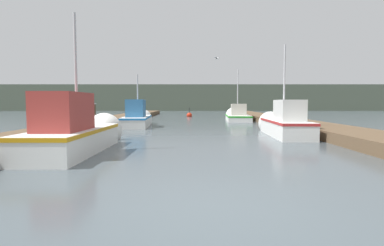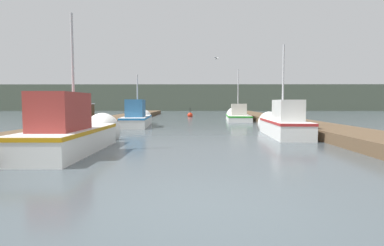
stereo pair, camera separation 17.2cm
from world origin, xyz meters
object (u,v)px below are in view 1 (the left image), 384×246
fishing_boat_0 (77,132)px  fishing_boat_1 (282,123)px  fishing_boat_3 (236,116)px  fishing_boat_2 (137,118)px  channel_buoy (188,115)px  seagull_lead (216,59)px  mooring_piling_1 (92,120)px

fishing_boat_0 → fishing_boat_1: bearing=30.1°
fishing_boat_1 → fishing_boat_3: 11.48m
fishing_boat_2 → fishing_boat_3: (7.14, 6.04, -0.15)m
fishing_boat_2 → channel_buoy: (3.12, 12.09, -0.36)m
channel_buoy → seagull_lead: size_ratio=1.97×
seagull_lead → channel_buoy: bearing=39.1°
fishing_boat_0 → channel_buoy: (3.16, 21.90, -0.41)m
fishing_boat_1 → fishing_boat_2: bearing=146.7°
fishing_boat_0 → fishing_boat_1: fishing_boat_0 is taller
fishing_boat_1 → seagull_lead: 7.03m
fishing_boat_0 → mooring_piling_1: (-0.83, 3.87, 0.16)m
mooring_piling_1 → seagull_lead: size_ratio=2.68×
fishing_boat_0 → seagull_lead: seagull_lead is taller
fishing_boat_1 → seagull_lead: size_ratio=9.96×
seagull_lead → fishing_boat_1: bearing=-124.7°
fishing_boat_1 → mooring_piling_1: bearing=-173.9°
fishing_boat_2 → fishing_boat_3: fishing_boat_3 is taller
fishing_boat_1 → channel_buoy: bearing=106.6°
fishing_boat_0 → fishing_boat_3: size_ratio=0.89×
fishing_boat_3 → seagull_lead: seagull_lead is taller
fishing_boat_0 → seagull_lead: 11.60m
fishing_boat_2 → seagull_lead: 6.18m
fishing_boat_0 → fishing_boat_1: size_ratio=1.00×
channel_buoy → mooring_piling_1: bearing=-102.5°
seagull_lead → fishing_boat_0: bearing=-176.5°
mooring_piling_1 → seagull_lead: seagull_lead is taller
channel_buoy → seagull_lead: seagull_lead is taller
fishing_boat_0 → fishing_boat_3: bearing=65.6°
fishing_boat_1 → fishing_boat_3: (-0.35, 11.47, -0.17)m
fishing_boat_3 → channel_buoy: 7.27m
fishing_boat_3 → fishing_boat_0: bearing=-110.5°
channel_buoy → seagull_lead: bearing=-81.3°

